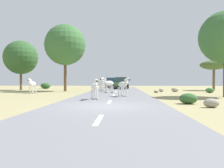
# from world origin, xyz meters

# --- Properties ---
(ground_plane) EXTENTS (90.00, 90.00, 0.00)m
(ground_plane) POSITION_xyz_m (0.00, 0.00, 0.00)
(ground_plane) COLOR #998E60
(road) EXTENTS (6.00, 64.00, 0.05)m
(road) POSITION_xyz_m (0.11, 0.00, 0.03)
(road) COLOR slate
(road) RESTS_ON ground_plane
(lane_markings) EXTENTS (0.16, 56.00, 0.01)m
(lane_markings) POSITION_xyz_m (0.11, -1.00, 0.05)
(lane_markings) COLOR silver
(lane_markings) RESTS_ON road
(zebra_0) EXTENTS (0.77, 1.71, 1.65)m
(zebra_0) POSITION_xyz_m (-1.56, 15.28, 1.03)
(zebra_0) COLOR silver
(zebra_0) RESTS_ON road
(zebra_1) EXTENTS (1.05, 1.41, 1.49)m
(zebra_1) POSITION_xyz_m (0.90, 6.54, 0.94)
(zebra_1) COLOR silver
(zebra_1) RESTS_ON road
(zebra_2) EXTENTS (0.68, 1.41, 1.37)m
(zebra_2) POSITION_xyz_m (-0.96, 3.60, 0.87)
(zebra_2) COLOR silver
(zebra_2) RESTS_ON road
(zebra_3) EXTENTS (1.45, 1.17, 1.57)m
(zebra_3) POSITION_xyz_m (-0.60, 11.79, 0.99)
(zebra_3) COLOR silver
(zebra_3) RESTS_ON road
(zebra_4) EXTENTS (0.49, 1.63, 1.54)m
(zebra_4) POSITION_xyz_m (-8.14, 11.22, 0.92)
(zebra_4) COLOR silver
(zebra_4) RESTS_ON ground_plane
(car_0) EXTENTS (2.28, 4.46, 1.74)m
(car_0) POSITION_xyz_m (0.68, 23.07, 0.85)
(car_0) COLOR #476B38
(car_0) RESTS_ON road
(car_1) EXTENTS (2.07, 4.36, 1.74)m
(car_1) POSITION_xyz_m (-1.12, 29.36, 0.85)
(car_1) COLOR #1E479E
(car_1) RESTS_ON road
(tree_0) EXTENTS (4.40, 4.40, 6.51)m
(tree_0) POSITION_xyz_m (-12.53, 18.33, 4.31)
(tree_0) COLOR brown
(tree_0) RESTS_ON ground_plane
(tree_2) EXTENTS (3.49, 3.49, 3.92)m
(tree_2) POSITION_xyz_m (12.66, 19.07, 3.27)
(tree_2) COLOR brown
(tree_2) RESTS_ON ground_plane
(tree_3) EXTENTS (4.88, 4.88, 8.00)m
(tree_3) POSITION_xyz_m (-6.05, 16.04, 5.55)
(tree_3) COLOR brown
(tree_3) RESTS_ON ground_plane
(bush_1) EXTENTS (0.97, 0.88, 0.58)m
(bush_1) POSITION_xyz_m (4.45, 1.57, 0.29)
(bush_1) COLOR #2D5628
(bush_1) RESTS_ON ground_plane
(bush_2) EXTENTS (0.89, 0.80, 0.53)m
(bush_2) POSITION_xyz_m (9.94, 13.16, 0.27)
(bush_2) COLOR #386633
(bush_2) RESTS_ON ground_plane
(bush_3) EXTENTS (1.55, 1.39, 0.93)m
(bush_3) POSITION_xyz_m (-11.29, 24.31, 0.46)
(bush_3) COLOR #2D5628
(bush_3) RESTS_ON ground_plane
(rock_0) EXTENTS (0.82, 0.75, 0.50)m
(rock_0) POSITION_xyz_m (6.84, 15.26, 0.25)
(rock_0) COLOR #A89E8C
(rock_0) RESTS_ON ground_plane
(rock_1) EXTENTS (0.57, 0.57, 0.40)m
(rock_1) POSITION_xyz_m (5.28, 15.16, 0.20)
(rock_1) COLOR #A89E8C
(rock_1) RESTS_ON ground_plane
(rock_2) EXTENTS (0.73, 0.53, 0.43)m
(rock_2) POSITION_xyz_m (5.05, -0.10, 0.22)
(rock_2) COLOR gray
(rock_2) RESTS_ON ground_plane
(rock_3) EXTENTS (0.50, 0.42, 0.26)m
(rock_3) POSITION_xyz_m (4.35, 12.90, 0.13)
(rock_3) COLOR gray
(rock_3) RESTS_ON ground_plane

